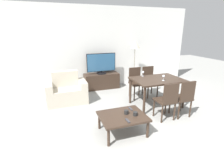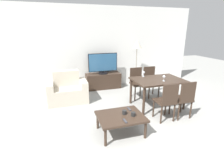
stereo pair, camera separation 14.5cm
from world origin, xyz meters
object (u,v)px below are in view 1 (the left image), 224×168
Objects in this scene: dining_chair_far at (149,80)px; wine_glass_left at (143,73)px; dining_chair_near at (167,99)px; dining_chair_far_left at (136,81)px; dining_table at (157,82)px; cup_colored_far at (126,112)px; dining_chair_near_right at (184,97)px; cup_white_near at (135,114)px; tv_stand at (102,81)px; wine_glass_center at (164,77)px; remote_primary at (128,121)px; armchair at (67,92)px; coffee_table at (123,117)px; remote_secondary at (131,109)px; tv at (101,64)px; floor_lamp at (135,46)px.

wine_glass_left is (-0.45, -0.39, 0.35)m from dining_chair_far.
dining_chair_far_left is at bearing 90.00° from dining_chair_near.
cup_colored_far is at bearing -145.16° from dining_table.
dining_chair_far_left is at bearing 106.57° from dining_chair_near_right.
dining_chair_far is 10.24× the size of cup_white_near.
tv_stand is 1.78m from wine_glass_left.
cup_white_near is at bearing -93.15° from tv_stand.
dining_chair_far is at bearing 0.00° from dining_chair_far_left.
cup_white_near is at bearing -145.34° from wine_glass_center.
dining_chair_near_right is 1.36m from cup_white_near.
dining_chair_near_right is at bearing 14.09° from remote_primary.
cup_colored_far is at bearing -96.08° from tv_stand.
cup_colored_far is (-1.47, -0.13, -0.08)m from dining_chair_near_right.
dining_chair_near is (1.99, -1.76, 0.19)m from armchair.
coffee_table is 2.00m from dining_chair_far_left.
dining_chair_far reaches higher than tv_stand.
armchair is 1.21× the size of dining_chair_far.
tv is at bearing 87.31° from remote_secondary.
dining_chair_near_right is at bearing -65.57° from tv.
cup_white_near is (0.22, -0.09, 0.08)m from coffee_table.
wine_glass_center reaches higher than armchair.
tv is at bearing 86.85° from cup_white_near.
coffee_table is at bearing -131.50° from wine_glass_left.
dining_table is 1.51m from cup_white_near.
tv is 6.55× the size of remote_secondary.
coffee_table is 1.14m from dining_chair_near.
dining_chair_near_right is 2.61m from floor_lamp.
armchair is 2.06m from remote_secondary.
wine_glass_center is (1.39, 0.72, 0.51)m from coffee_table.
wine_glass_center is (1.30, 0.69, 0.43)m from cup_colored_far.
coffee_table is at bearing -171.94° from dining_chair_near.
armchair is 1.21× the size of dining_chair_far_left.
armchair is at bearing 172.30° from dining_chair_far_left.
coffee_table is at bearing -146.08° from dining_table.
dining_table reaches higher than cup_colored_far.
tv is at bearing -90.00° from tv_stand.
armchair is 2.02m from dining_chair_far_left.
coffee_table is at bearing -174.21° from dining_chair_near_right.
cup_colored_far is at bearing -172.93° from dining_chair_near.
cup_colored_far reaches higher than remote_primary.
tv_stand is at bearing 117.30° from dining_table.
dining_chair_far is 10.29× the size of cup_colored_far.
dining_chair_far_left is (0.74, -1.12, -0.36)m from tv.
dining_chair_far is at bearing 40.77° from wine_glass_left.
cup_white_near is at bearing 33.22° from remote_primary.
dining_chair_near is 0.71m from wine_glass_center.
wine_glass_left reaches higher than coffee_table.
dining_chair_near is at bearing 8.06° from coffee_table.
armchair is 1.21× the size of dining_chair_near_right.
dining_chair_far_left is at bearing -56.52° from tv_stand.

